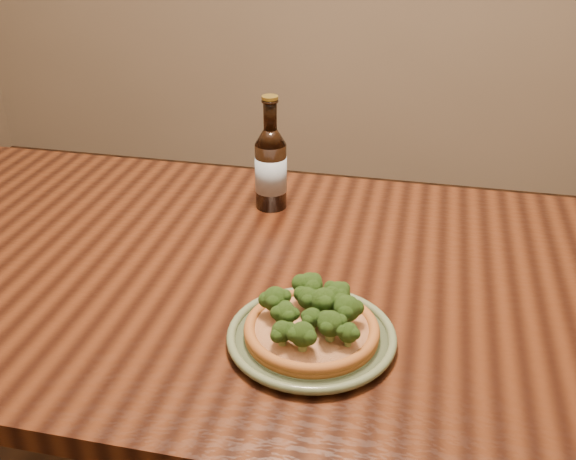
% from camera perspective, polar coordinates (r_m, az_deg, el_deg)
% --- Properties ---
extents(table, '(1.60, 0.90, 0.75)m').
position_cam_1_polar(table, '(1.30, -3.65, -6.78)').
color(table, '#401D0D').
rests_on(table, ground).
extents(plate, '(0.26, 0.26, 0.02)m').
position_cam_1_polar(plate, '(1.06, 2.00, -9.02)').
color(plate, '#5E6D4B').
rests_on(plate, table).
extents(pizza, '(0.21, 0.21, 0.07)m').
position_cam_1_polar(pizza, '(1.05, 2.09, -7.90)').
color(pizza, '#A35D24').
rests_on(pizza, plate).
extents(beer_bottle, '(0.07, 0.07, 0.25)m').
position_cam_1_polar(beer_bottle, '(1.43, -1.47, 5.32)').
color(beer_bottle, black).
rests_on(beer_bottle, table).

